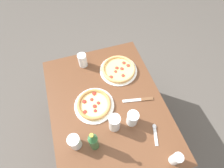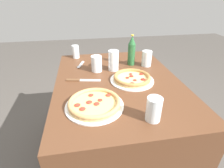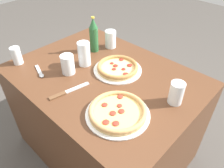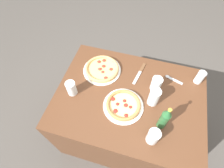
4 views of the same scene
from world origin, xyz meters
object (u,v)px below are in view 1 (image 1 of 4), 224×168
object	(u,v)px
glass_red_wine	(176,159)
glass_cola	(83,61)
beer_bottle	(93,141)
pizza_veggie	(118,69)
glass_lemonade	(132,119)
knife	(139,100)
pizza_margherita	(94,104)
spoon	(155,132)
glass_iced_tea	(115,123)
glass_water	(75,142)

from	to	relation	value
glass_red_wine	glass_cola	world-z (taller)	glass_cola
beer_bottle	pizza_veggie	bearing A→B (deg)	147.20
glass_lemonade	knife	size ratio (longest dim) A/B	0.50
glass_lemonade	glass_red_wine	xyz separation A→B (m)	(0.32, 0.16, -0.00)
pizza_margherita	knife	size ratio (longest dim) A/B	1.26
pizza_veggie	spoon	distance (m)	0.58
glass_iced_tea	spoon	xyz separation A→B (m)	(0.12, 0.25, -0.06)
pizza_veggie	glass_red_wine	bearing A→B (deg)	7.75
beer_bottle	knife	world-z (taller)	beer_bottle
pizza_margherita	glass_cola	world-z (taller)	glass_cola
pizza_margherita	glass_red_wine	xyz separation A→B (m)	(0.53, 0.39, 0.03)
knife	glass_lemonade	bearing A→B (deg)	-39.69
glass_cola	beer_bottle	size ratio (longest dim) A/B	0.50
pizza_margherita	beer_bottle	bearing A→B (deg)	-13.58
knife	spoon	world-z (taller)	spoon
beer_bottle	knife	size ratio (longest dim) A/B	1.04
glass_lemonade	beer_bottle	xyz separation A→B (m)	(0.08, -0.29, 0.06)
pizza_margherita	glass_red_wine	distance (m)	0.65
beer_bottle	knife	bearing A→B (deg)	118.80
pizza_veggie	glass_water	world-z (taller)	glass_water
glass_red_wine	spoon	bearing A→B (deg)	-170.61
glass_water	knife	world-z (taller)	glass_water
glass_cola	glass_red_wine	bearing A→B (deg)	22.00
knife	beer_bottle	bearing A→B (deg)	-61.20
pizza_veggie	beer_bottle	xyz separation A→B (m)	(0.54, -0.35, 0.10)
pizza_veggie	glass_water	size ratio (longest dim) A/B	2.57
glass_cola	beer_bottle	world-z (taller)	beer_bottle
spoon	glass_lemonade	bearing A→B (deg)	-133.39
glass_cola	pizza_margherita	bearing A→B (deg)	-1.14
pizza_margherita	glass_cola	xyz separation A→B (m)	(-0.41, 0.01, 0.04)
glass_red_wine	glass_water	world-z (taller)	glass_water
glass_water	knife	xyz separation A→B (m)	(-0.18, 0.53, -0.05)
glass_lemonade	beer_bottle	distance (m)	0.31
glass_red_wine	knife	xyz separation A→B (m)	(-0.47, -0.04, -0.05)
pizza_margherita	glass_water	xyz separation A→B (m)	(0.24, -0.19, 0.04)
pizza_veggie	glass_iced_tea	xyz separation A→B (m)	(0.46, -0.18, 0.05)
pizza_margherita	pizza_veggie	size ratio (longest dim) A/B	0.94
beer_bottle	knife	distance (m)	0.49
pizza_veggie	glass_lemonade	distance (m)	0.46
glass_cola	glass_water	xyz separation A→B (m)	(0.65, -0.19, 0.00)
pizza_veggie	glass_red_wine	world-z (taller)	glass_red_wine
glass_cola	beer_bottle	xyz separation A→B (m)	(0.70, -0.08, 0.06)
glass_lemonade	beer_bottle	bearing A→B (deg)	-74.13
glass_red_wine	glass_lemonade	bearing A→B (deg)	-153.53
glass_water	glass_iced_tea	size ratio (longest dim) A/B	0.80
glass_red_wine	knife	distance (m)	0.47
pizza_veggie	knife	bearing A→B (deg)	11.56
pizza_margherita	pizza_veggie	distance (m)	0.38
glass_lemonade	knife	distance (m)	0.19
glass_cola	beer_bottle	bearing A→B (deg)	-6.34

